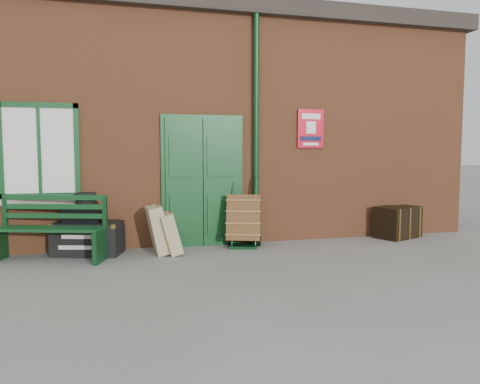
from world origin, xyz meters
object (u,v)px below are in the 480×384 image
object	(u,v)px
dark_trunk	(397,222)
bench	(50,227)
houdini_trunk	(88,238)
porter_trolley	(244,220)

from	to	relation	value
dark_trunk	bench	bearing A→B (deg)	160.87
houdini_trunk	porter_trolley	bearing A→B (deg)	15.84
bench	houdini_trunk	xyz separation A→B (m)	(0.52, 0.28, -0.25)
bench	dark_trunk	xyz separation A→B (m)	(6.13, 0.28, -0.21)
houdini_trunk	porter_trolley	world-z (taller)	porter_trolley
houdini_trunk	dark_trunk	xyz separation A→B (m)	(5.61, 0.00, 0.04)
bench	dark_trunk	size ratio (longest dim) A/B	2.07
houdini_trunk	dark_trunk	distance (m)	5.61
bench	houdini_trunk	bearing A→B (deg)	46.60
houdini_trunk	bench	bearing A→B (deg)	-135.13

